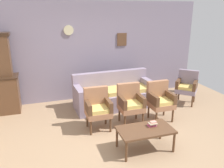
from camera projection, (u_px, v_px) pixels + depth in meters
ground_plane at (123, 142)px, 4.58m from camera, size 7.68×7.68×0.00m
wall_back_with_decor at (91, 51)px, 6.55m from camera, size 6.40×0.09×2.70m
floral_couch at (114, 95)px, 6.17m from camera, size 2.11×0.89×0.90m
armchair_near_couch_end at (98, 107)px, 4.97m from camera, size 0.53×0.50×0.90m
armchair_row_middle at (130, 102)px, 5.23m from camera, size 0.53×0.50×0.90m
armchair_by_doorway at (160, 99)px, 5.39m from camera, size 0.53×0.50×0.90m
wingback_chair_by_fireplace at (187, 86)px, 6.36m from camera, size 0.71×0.71×0.90m
coffee_table at (145, 131)px, 4.24m from camera, size 1.00×0.56×0.42m
book_stack_on_table at (152, 124)px, 4.32m from camera, size 0.16×0.12×0.09m
floor_vase_by_wall at (185, 82)px, 7.27m from camera, size 0.20×0.20×0.61m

